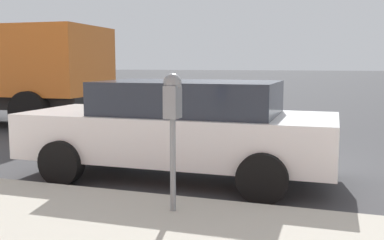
{
  "coord_description": "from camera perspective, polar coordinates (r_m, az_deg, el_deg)",
  "views": [
    {
      "loc": [
        -7.07,
        -1.63,
        1.71
      ],
      "look_at": [
        -2.57,
        -0.14,
        1.11
      ],
      "focal_mm": 42.0,
      "sensor_mm": 36.0,
      "label": 1
    }
  ],
  "objects": [
    {
      "name": "parking_meter",
      "position": [
        4.67,
        -2.48,
        1.69
      ],
      "size": [
        0.21,
        0.19,
        1.46
      ],
      "color": "gray",
      "rests_on": "sidewalk"
    },
    {
      "name": "ground_plane",
      "position": [
        7.46,
        5.22,
        -6.12
      ],
      "size": [
        220.0,
        220.0,
        0.0
      ],
      "primitive_type": "plane",
      "color": "#424244"
    },
    {
      "name": "car_white",
      "position": [
        6.68,
        -1.54,
        -0.87
      ],
      "size": [
        2.03,
        4.61,
        1.46
      ],
      "rotation": [
        0.0,
        0.0,
        0.01
      ],
      "color": "silver",
      "rests_on": "ground_plane"
    }
  ]
}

